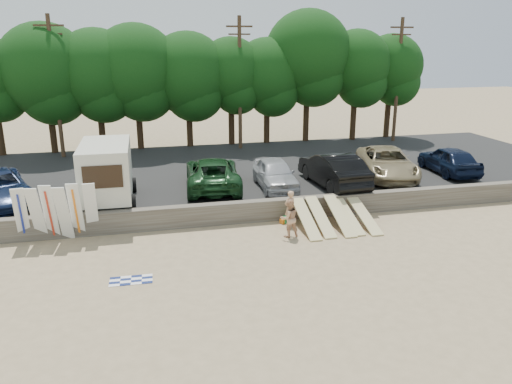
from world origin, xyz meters
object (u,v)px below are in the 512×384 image
(box_trailer, at_px, (106,170))
(car_5, at_px, (449,160))
(car_3, at_px, (333,169))
(car_4, at_px, (387,163))
(cooler, at_px, (288,220))
(beachgoer_a, at_px, (290,208))
(beachgoer_b, at_px, (289,218))
(car_1, at_px, (212,173))
(car_2, at_px, (275,174))

(box_trailer, bearing_deg, car_5, 3.65)
(car_3, height_order, car_4, car_3)
(box_trailer, distance_m, cooler, 8.86)
(car_4, distance_m, cooler, 8.24)
(beachgoer_a, bearing_deg, beachgoer_b, 50.21)
(box_trailer, distance_m, car_4, 15.18)
(beachgoer_b, height_order, cooler, beachgoer_b)
(box_trailer, relative_size, car_1, 0.78)
(beachgoer_b, bearing_deg, car_5, -161.45)
(car_1, bearing_deg, beachgoer_b, 118.83)
(car_2, height_order, car_5, car_5)
(car_2, xyz_separation_m, car_4, (6.71, 0.63, 0.05))
(box_trailer, distance_m, car_5, 19.03)
(car_3, bearing_deg, car_4, -168.51)
(car_2, distance_m, beachgoer_b, 5.13)
(car_2, relative_size, beachgoer_b, 2.67)
(car_5, distance_m, beachgoer_b, 12.64)
(beachgoer_b, relative_size, cooler, 4.42)
(cooler, bearing_deg, car_3, 37.04)
(box_trailer, xyz_separation_m, car_5, (18.99, 0.99, -0.79))
(car_5, bearing_deg, car_4, 1.96)
(car_5, bearing_deg, car_3, 10.34)
(car_5, xyz_separation_m, cooler, (-10.91, -3.95, -1.34))
(car_2, bearing_deg, car_3, -5.01)
(box_trailer, height_order, car_2, box_trailer)
(car_4, height_order, cooler, car_4)
(car_1, height_order, car_3, car_3)
(car_2, relative_size, cooler, 11.79)
(car_3, bearing_deg, beachgoer_a, 40.46)
(beachgoer_a, relative_size, beachgoer_b, 0.97)
(car_4, height_order, car_5, car_4)
(box_trailer, height_order, car_5, box_trailer)
(car_1, relative_size, cooler, 15.27)
(box_trailer, bearing_deg, car_4, 4.84)
(car_2, bearing_deg, car_1, 169.84)
(car_5, distance_m, beachgoer_a, 11.69)
(box_trailer, height_order, beachgoer_b, box_trailer)
(car_2, xyz_separation_m, car_5, (10.59, 0.51, 0.04))
(car_2, bearing_deg, cooler, -93.59)
(car_4, xyz_separation_m, beachgoer_a, (-7.02, -4.31, -0.70))
(car_1, distance_m, beachgoer_a, 5.27)
(beachgoer_a, height_order, beachgoer_b, beachgoer_b)
(beachgoer_a, xyz_separation_m, cooler, (-0.01, 0.25, -0.66))
(beachgoer_a, bearing_deg, car_4, -170.14)
(box_trailer, relative_size, car_2, 1.01)
(car_5, bearing_deg, beachgoer_b, 29.70)
(car_3, distance_m, beachgoer_a, 4.81)
(car_4, bearing_deg, car_2, -160.06)
(car_5, bearing_deg, car_1, 2.97)
(car_2, relative_size, beachgoer_a, 2.75)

